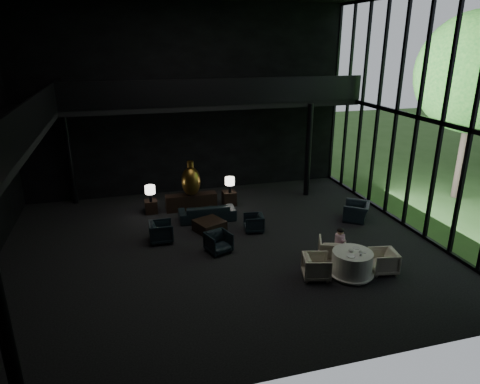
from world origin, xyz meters
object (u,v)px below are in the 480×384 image
object	(u,v)px
dining_chair_north	(332,248)
child	(340,238)
side_table_right	(229,198)
console	(191,202)
table_lamp_left	(150,190)
bronze_urn	(191,181)
sofa	(207,209)
table_lamp_right	(230,182)
dining_chair_east	(383,261)
dining_table	(352,265)
side_table_left	(151,207)
coffee_table	(209,226)
dining_chair_west	(317,266)
lounge_armchair_south	(218,242)
lounge_armchair_west	(161,231)
lounge_armchair_east	(254,223)
window_armchair	(357,209)

from	to	relation	value
dining_chair_north	child	bearing A→B (deg)	-165.06
side_table_right	dining_chair_north	bearing A→B (deg)	-71.06
console	table_lamp_left	distance (m)	1.74
bronze_urn	sofa	xyz separation A→B (m)	(0.40, -1.11, -0.82)
table_lamp_right	dining_chair_north	world-z (taller)	table_lamp_right
console	sofa	distance (m)	1.30
dining_chair_east	sofa	bearing A→B (deg)	-130.46
bronze_urn	dining_chair_east	size ratio (longest dim) A/B	1.92
table_lamp_right	child	size ratio (longest dim) A/B	1.03
table_lamp_right	dining_table	size ratio (longest dim) A/B	0.50
side_table_left	side_table_right	xyz separation A→B (m)	(3.20, 0.02, 0.03)
coffee_table	dining_chair_west	xyz separation A→B (m)	(2.31, -3.95, 0.18)
bronze_urn	child	xyz separation A→B (m)	(3.71, -5.32, -0.49)
console	coffee_table	distance (m)	2.29
sofa	dining_chair_east	distance (m)	6.70
side_table_right	lounge_armchair_south	bearing A→B (deg)	-108.85
side_table_left	dining_chair_east	distance (m)	9.00
dining_chair_east	dining_chair_west	world-z (taller)	dining_chair_west
side_table_left	dining_table	distance (m)	8.29
lounge_armchair_south	side_table_right	bearing A→B (deg)	52.75
bronze_urn	lounge_armchair_west	world-z (taller)	bronze_urn
bronze_urn	dining_chair_north	xyz separation A→B (m)	(3.49, -5.29, -0.83)
side_table_left	table_lamp_right	size ratio (longest dim) A/B	0.80
coffee_table	dining_chair_north	xyz separation A→B (m)	(3.21, -3.14, 0.22)
side_table_left	dining_chair_north	distance (m)	7.48
lounge_armchair_west	lounge_armchair_east	xyz separation A→B (m)	(3.27, -0.03, -0.09)
side_table_left	dining_table	xyz separation A→B (m)	(5.23, -6.44, 0.07)
side_table_left	window_armchair	bearing A→B (deg)	-20.58
sofa	dining_chair_north	world-z (taller)	sofa
coffee_table	dining_chair_east	size ratio (longest dim) A/B	1.27
dining_chair_east	side_table_right	bearing A→B (deg)	-144.65
console	dining_chair_west	size ratio (longest dim) A/B	2.67
child	sofa	bearing A→B (deg)	-51.84
side_table_right	window_armchair	world-z (taller)	window_armchair
bronze_urn	sofa	distance (m)	1.44
dining_chair_east	console	bearing A→B (deg)	-133.81
console	side_table_right	distance (m)	1.60
sofa	dining_table	world-z (taller)	sofa
lounge_armchair_south	dining_chair_east	bearing A→B (deg)	-48.40
window_armchair	coffee_table	distance (m)	5.63
table_lamp_left	lounge_armchair_west	world-z (taller)	table_lamp_left
dining_chair_west	dining_chair_east	bearing A→B (deg)	-81.05
lounge_armchair_south	child	bearing A→B (deg)	-42.20
lounge_armchair_south	table_lamp_left	bearing A→B (deg)	97.26
window_armchair	dining_chair_north	bearing A→B (deg)	-6.67
lounge_armchair_east	coffee_table	xyz separation A→B (m)	(-1.53, 0.41, -0.10)
child	coffee_table	bearing A→B (deg)	-42.71
console	lounge_armchair_east	distance (m)	3.23
bronze_urn	child	world-z (taller)	bronze_urn
dining_chair_west	child	bearing A→B (deg)	-40.09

